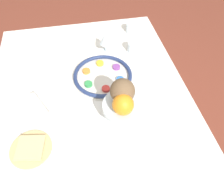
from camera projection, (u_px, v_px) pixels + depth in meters
name	position (u px, v px, depth m)	size (l,w,h in m)	color
ground_plane	(97.00, 152.00, 1.67)	(8.00, 8.00, 0.00)	brown
dining_table	(94.00, 126.00, 1.38)	(1.18, 0.97, 0.74)	white
seder_plate	(103.00, 76.00, 1.14)	(0.31, 0.31, 0.03)	silver
wine_glass	(106.00, 39.00, 1.22)	(0.07, 0.07, 0.13)	silver
fruit_stand	(123.00, 108.00, 0.93)	(0.18, 0.18, 0.10)	silver
orange_fruit	(123.00, 105.00, 0.85)	(0.09, 0.09, 0.09)	orange
coconut	(122.00, 91.00, 0.89)	(0.10, 0.10, 0.10)	brown
bread_plate	(31.00, 148.00, 0.88)	(0.17, 0.17, 0.02)	tan
napkin_roll	(39.00, 105.00, 1.01)	(0.15, 0.10, 0.04)	white
cup_near	(133.00, 47.00, 1.27)	(0.06, 0.06, 0.06)	silver
cup_mid	(131.00, 28.00, 1.40)	(0.06, 0.06, 0.06)	silver
fork_left	(148.00, 75.00, 1.16)	(0.09, 0.16, 0.01)	silver
fork_right	(150.00, 78.00, 1.14)	(0.10, 0.16, 0.01)	silver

